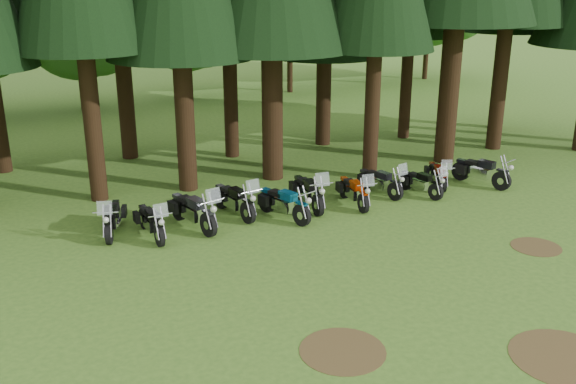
{
  "coord_description": "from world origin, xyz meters",
  "views": [
    {
      "loc": [
        -8.52,
        -12.02,
        7.37
      ],
      "look_at": [
        -1.22,
        5.0,
        1.0
      ],
      "focal_mm": 40.0,
      "sensor_mm": 36.0,
      "label": 1
    }
  ],
  "objects_px": {
    "motorcycle_1": "(151,223)",
    "motorcycle_2": "(193,212)",
    "motorcycle_8": "(421,183)",
    "motorcycle_4": "(283,204)",
    "motorcycle_10": "(481,172)",
    "motorcycle_9": "(437,175)",
    "motorcycle_0": "(112,219)",
    "motorcycle_5": "(308,193)",
    "motorcycle_3": "(234,201)",
    "motorcycle_6": "(354,192)",
    "motorcycle_7": "(380,182)"
  },
  "relations": [
    {
      "from": "motorcycle_4",
      "to": "motorcycle_9",
      "type": "xyz_separation_m",
      "value": [
        6.38,
        0.8,
        -0.06
      ]
    },
    {
      "from": "motorcycle_3",
      "to": "motorcycle_6",
      "type": "height_order",
      "value": "motorcycle_3"
    },
    {
      "from": "motorcycle_3",
      "to": "motorcycle_9",
      "type": "distance_m",
      "value": 7.72
    },
    {
      "from": "motorcycle_4",
      "to": "motorcycle_3",
      "type": "bearing_deg",
      "value": 127.56
    },
    {
      "from": "motorcycle_2",
      "to": "motorcycle_10",
      "type": "distance_m",
      "value": 10.71
    },
    {
      "from": "motorcycle_6",
      "to": "motorcycle_3",
      "type": "bearing_deg",
      "value": 174.87
    },
    {
      "from": "motorcycle_8",
      "to": "motorcycle_4",
      "type": "bearing_deg",
      "value": 168.64
    },
    {
      "from": "motorcycle_1",
      "to": "motorcycle_5",
      "type": "bearing_deg",
      "value": -0.24
    },
    {
      "from": "motorcycle_1",
      "to": "motorcycle_10",
      "type": "distance_m",
      "value": 12.03
    },
    {
      "from": "motorcycle_2",
      "to": "motorcycle_6",
      "type": "bearing_deg",
      "value": -17.58
    },
    {
      "from": "motorcycle_1",
      "to": "motorcycle_5",
      "type": "height_order",
      "value": "motorcycle_5"
    },
    {
      "from": "motorcycle_2",
      "to": "motorcycle_7",
      "type": "height_order",
      "value": "motorcycle_2"
    },
    {
      "from": "motorcycle_3",
      "to": "motorcycle_8",
      "type": "height_order",
      "value": "motorcycle_3"
    },
    {
      "from": "motorcycle_4",
      "to": "motorcycle_6",
      "type": "distance_m",
      "value": 2.63
    },
    {
      "from": "motorcycle_7",
      "to": "motorcycle_10",
      "type": "height_order",
      "value": "motorcycle_7"
    },
    {
      "from": "motorcycle_10",
      "to": "motorcycle_5",
      "type": "bearing_deg",
      "value": 156.09
    },
    {
      "from": "motorcycle_2",
      "to": "motorcycle_0",
      "type": "bearing_deg",
      "value": 151.62
    },
    {
      "from": "motorcycle_9",
      "to": "motorcycle_6",
      "type": "bearing_deg",
      "value": -152.05
    },
    {
      "from": "motorcycle_9",
      "to": "motorcycle_2",
      "type": "bearing_deg",
      "value": -158.18
    },
    {
      "from": "motorcycle_7",
      "to": "motorcycle_10",
      "type": "xyz_separation_m",
      "value": [
        3.94,
        -0.5,
        0.03
      ]
    },
    {
      "from": "motorcycle_4",
      "to": "motorcycle_7",
      "type": "distance_m",
      "value": 4.04
    },
    {
      "from": "motorcycle_0",
      "to": "motorcycle_3",
      "type": "distance_m",
      "value": 3.78
    },
    {
      "from": "motorcycle_9",
      "to": "motorcycle_3",
      "type": "bearing_deg",
      "value": -161.39
    },
    {
      "from": "motorcycle_8",
      "to": "motorcycle_10",
      "type": "xyz_separation_m",
      "value": [
        2.63,
        0.08,
        0.06
      ]
    },
    {
      "from": "motorcycle_4",
      "to": "motorcycle_8",
      "type": "height_order",
      "value": "motorcycle_8"
    },
    {
      "from": "motorcycle_4",
      "to": "motorcycle_10",
      "type": "height_order",
      "value": "motorcycle_10"
    },
    {
      "from": "motorcycle_4",
      "to": "motorcycle_9",
      "type": "height_order",
      "value": "motorcycle_9"
    },
    {
      "from": "motorcycle_3",
      "to": "motorcycle_2",
      "type": "bearing_deg",
      "value": -173.86
    },
    {
      "from": "motorcycle_4",
      "to": "motorcycle_9",
      "type": "relative_size",
      "value": 1.13
    },
    {
      "from": "motorcycle_5",
      "to": "motorcycle_10",
      "type": "relative_size",
      "value": 1.08
    },
    {
      "from": "motorcycle_1",
      "to": "motorcycle_8",
      "type": "height_order",
      "value": "motorcycle_1"
    },
    {
      "from": "motorcycle_6",
      "to": "motorcycle_9",
      "type": "distance_m",
      "value": 3.81
    },
    {
      "from": "motorcycle_4",
      "to": "motorcycle_5",
      "type": "bearing_deg",
      "value": 8.82
    },
    {
      "from": "motorcycle_7",
      "to": "motorcycle_9",
      "type": "distance_m",
      "value": 2.42
    },
    {
      "from": "motorcycle_5",
      "to": "motorcycle_4",
      "type": "bearing_deg",
      "value": -148.56
    },
    {
      "from": "motorcycle_0",
      "to": "motorcycle_9",
      "type": "xyz_separation_m",
      "value": [
        11.5,
        -0.05,
        -0.05
      ]
    },
    {
      "from": "motorcycle_2",
      "to": "motorcycle_5",
      "type": "bearing_deg",
      "value": -12.1
    },
    {
      "from": "motorcycle_7",
      "to": "motorcycle_0",
      "type": "bearing_deg",
      "value": 164.74
    },
    {
      "from": "motorcycle_8",
      "to": "motorcycle_1",
      "type": "bearing_deg",
      "value": 166.82
    },
    {
      "from": "motorcycle_5",
      "to": "motorcycle_6",
      "type": "xyz_separation_m",
      "value": [
        1.47,
        -0.42,
        -0.05
      ]
    },
    {
      "from": "motorcycle_7",
      "to": "motorcycle_8",
      "type": "distance_m",
      "value": 1.42
    },
    {
      "from": "motorcycle_0",
      "to": "motorcycle_5",
      "type": "xyz_separation_m",
      "value": [
        6.27,
        -0.23,
        0.04
      ]
    },
    {
      "from": "motorcycle_2",
      "to": "motorcycle_1",
      "type": "bearing_deg",
      "value": 173.21
    },
    {
      "from": "motorcycle_5",
      "to": "motorcycle_6",
      "type": "height_order",
      "value": "motorcycle_5"
    },
    {
      "from": "motorcycle_0",
      "to": "motorcycle_9",
      "type": "distance_m",
      "value": 11.5
    },
    {
      "from": "motorcycle_1",
      "to": "motorcycle_7",
      "type": "distance_m",
      "value": 8.11
    },
    {
      "from": "motorcycle_6",
      "to": "motorcycle_4",
      "type": "bearing_deg",
      "value": -171.3
    },
    {
      "from": "motorcycle_1",
      "to": "motorcycle_5",
      "type": "relative_size",
      "value": 0.9
    },
    {
      "from": "motorcycle_1",
      "to": "motorcycle_8",
      "type": "bearing_deg",
      "value": -5.1
    },
    {
      "from": "motorcycle_1",
      "to": "motorcycle_2",
      "type": "xyz_separation_m",
      "value": [
        1.31,
        0.21,
        0.07
      ]
    }
  ]
}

